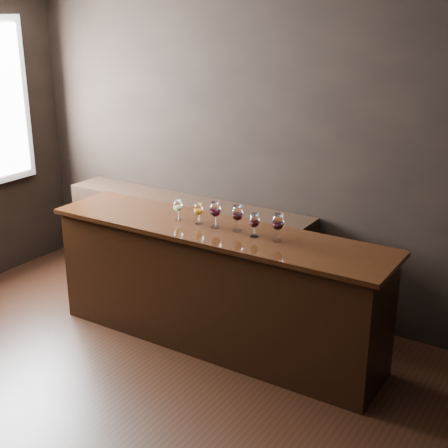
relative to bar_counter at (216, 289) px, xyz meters
The scene contains 11 objects.
ground 1.44m from the bar_counter, 96.57° to the right, with size 5.00×5.00×0.00m, color black.
room_shell 1.86m from the bar_counter, 107.45° to the right, with size 5.02×4.52×2.81m.
bar_counter is the anchor object (origin of this frame).
bar_top 0.50m from the bar_counter, ahead, with size 2.84×0.66×0.04m, color black.
back_bar_shelf 1.05m from the bar_counter, 139.31° to the left, with size 2.55×0.40×0.92m, color black.
glass_white 0.73m from the bar_counter, behind, with size 0.07×0.07×0.17m.
glass_amber 0.66m from the bar_counter, behind, with size 0.07×0.07×0.17m.
glass_red_a 0.66m from the bar_counter, 127.58° to the left, with size 0.09×0.09×0.21m.
glass_red_b 0.68m from the bar_counter, 12.49° to the left, with size 0.09×0.09×0.21m.
glass_red_c 0.73m from the bar_counter, ahead, with size 0.08×0.08×0.18m.
glass_red_d 0.85m from the bar_counter, ahead, with size 0.09×0.09×0.21m.
Camera 1 is at (2.66, -2.44, 2.63)m, focal length 50.00 mm.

